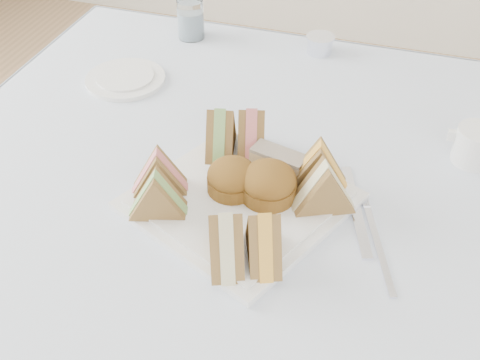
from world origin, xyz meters
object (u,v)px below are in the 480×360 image
(water_glass, at_px, (191,19))
(creamer_jug, at_px, (476,145))
(serving_plate, at_px, (240,201))
(table, at_px, (221,297))

(water_glass, xyz_separation_m, creamer_jug, (0.64, -0.29, -0.01))
(serving_plate, xyz_separation_m, water_glass, (-0.28, 0.52, 0.04))
(serving_plate, bearing_deg, table, 151.56)
(serving_plate, height_order, creamer_jug, creamer_jug)
(table, relative_size, serving_plate, 3.04)
(creamer_jug, bearing_deg, table, -163.40)
(table, bearing_deg, serving_plate, -52.72)
(serving_plate, height_order, water_glass, water_glass)
(table, height_order, creamer_jug, creamer_jug)
(water_glass, bearing_deg, serving_plate, -61.23)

